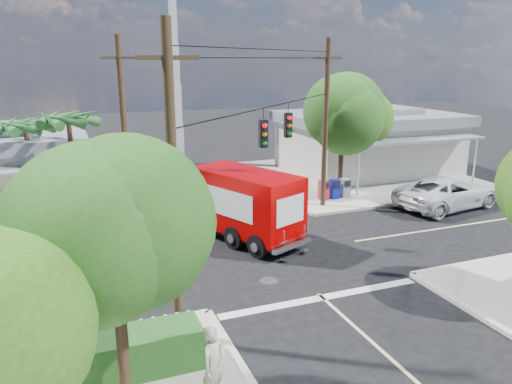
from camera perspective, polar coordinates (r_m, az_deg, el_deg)
ground at (r=21.23m, az=1.98°, el=-7.06°), size 120.00×120.00×0.00m
sidewalk_ne at (r=35.35m, az=11.27°, el=1.82°), size 14.12×14.12×0.14m
sidewalk_nw at (r=30.15m, az=-26.33°, el=-1.78°), size 14.12×14.12×0.14m
road_markings at (r=20.00m, az=3.66°, el=-8.51°), size 32.00×32.00×0.01m
building_ne at (r=36.69m, az=12.69°, el=5.80°), size 11.80×10.20×4.50m
radio_tower at (r=39.02m, az=-9.15°, el=11.42°), size 0.80×0.80×17.00m
tree_sw_front at (r=11.16m, az=-15.87°, el=-4.69°), size 3.88×3.78×6.03m
tree_ne_front at (r=29.19m, az=9.94°, el=8.49°), size 4.21×4.14×6.66m
tree_ne_back at (r=32.48m, az=11.85°, el=8.02°), size 3.77×3.66×5.82m
palm_nw_front at (r=25.72m, az=-20.64°, el=7.52°), size 3.01×3.08×5.59m
palm_nw_back at (r=27.30m, az=-24.85°, el=6.69°), size 3.01×3.08×5.19m
utility_poles at (r=20.89m, az=-3.67°, el=5.89°), size 12.00×10.68×9.00m
picket_fence at (r=14.44m, az=-18.96°, el=-16.27°), size 5.94×0.06×1.00m
hedge_sw at (r=13.75m, az=-19.65°, el=-18.00°), size 6.20×1.20×1.10m
vending_boxes at (r=29.10m, az=8.95°, el=0.34°), size 1.90×0.50×1.10m
delivery_truck at (r=22.68m, az=-2.38°, el=-1.28°), size 4.88×7.60×3.18m
parked_car at (r=29.29m, az=21.02°, el=-0.04°), size 6.62×3.86×1.73m
pedestrian at (r=12.29m, az=-4.89°, el=-19.07°), size 0.84×0.79×1.93m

